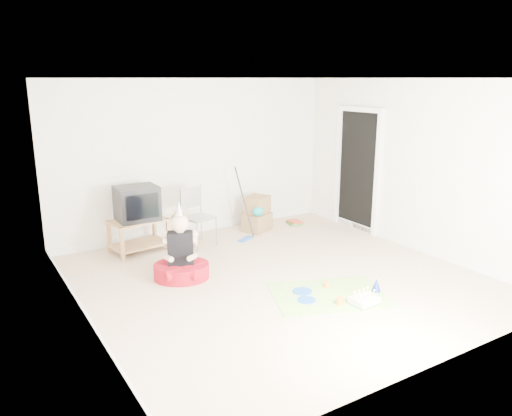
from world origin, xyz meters
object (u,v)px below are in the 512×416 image
crt_tv (137,203)px  folding_chair (199,217)px  tv_stand (139,233)px  seated_woman (181,262)px  birthday_cake (364,301)px  cardboard_boxes (257,214)px

crt_tv → folding_chair: bearing=-12.6°
tv_stand → seated_woman: (0.13, -1.31, -0.07)m
tv_stand → folding_chair: folding_chair is taller
birthday_cake → seated_woman: bearing=129.2°
seated_woman → crt_tv: bearing=95.6°
tv_stand → cardboard_boxes: (2.13, 0.00, -0.01)m
tv_stand → seated_woman: seated_woman is taller
folding_chair → birthday_cake: bearing=-76.1°
cardboard_boxes → birthday_cake: 3.24m
folding_chair → seated_woman: size_ratio=0.90×
folding_chair → tv_stand: bearing=166.8°
tv_stand → seated_woman: 1.32m
crt_tv → cardboard_boxes: 2.19m
tv_stand → birthday_cake: 3.60m
folding_chair → seated_woman: (-0.79, -1.10, -0.23)m
crt_tv → seated_woman: size_ratio=0.57×
folding_chair → seated_woman: bearing=-125.7°
tv_stand → seated_woman: size_ratio=0.83×
crt_tv → birthday_cake: (1.65, -3.19, -0.73)m
tv_stand → cardboard_boxes: size_ratio=1.46×
cardboard_boxes → seated_woman: seated_woman is taller
crt_tv → folding_chair: 0.99m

